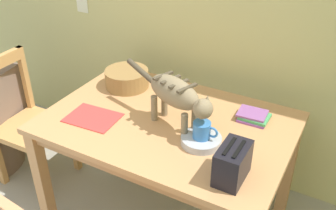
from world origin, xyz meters
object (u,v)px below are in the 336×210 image
dining_table (168,133)px  saucer_bowl (201,140)px  wicker_basket (127,78)px  magazine (93,118)px  toaster (232,163)px  cat (177,95)px  wooden_chair_far (27,124)px  book_stack (254,116)px  coffee_mug (202,130)px

dining_table → saucer_bowl: bearing=-22.9°
dining_table → saucer_bowl: 0.29m
wicker_basket → magazine: bearing=-84.2°
magazine → toaster: bearing=-9.8°
cat → wicker_basket: size_ratio=2.23×
cat → magazine: (-0.46, -0.14, -0.20)m
cat → wooden_chair_far: (-1.14, -0.06, -0.52)m
magazine → toaster: (0.87, -0.09, 0.08)m
wooden_chair_far → book_stack: bearing=101.4°
wicker_basket → toaster: 1.04m
cat → coffee_mug: bearing=90.3°
coffee_mug → wicker_basket: 0.76m
magazine → dining_table: bearing=22.3°
book_stack → dining_table: bearing=-150.4°
book_stack → magazine: bearing=-152.1°
magazine → wicker_basket: 0.42m
dining_table → coffee_mug: size_ratio=10.21×
dining_table → cat: cat is taller
dining_table → wicker_basket: 0.50m
coffee_mug → wooden_chair_far: size_ratio=0.14×
wooden_chair_far → coffee_mug: bearing=88.2°
coffee_mug → dining_table: bearing=157.3°
wicker_basket → cat: bearing=-28.2°
dining_table → book_stack: bearing=29.6°
wicker_basket → coffee_mug: bearing=-26.0°
magazine → wicker_basket: (-0.04, 0.41, 0.06)m
magazine → book_stack: book_stack is taller
magazine → wooden_chair_far: bearing=169.2°
wooden_chair_far → toaster: bearing=81.9°
saucer_bowl → wooden_chair_far: size_ratio=0.23×
dining_table → saucer_bowl: (0.25, -0.11, 0.11)m
toaster → book_stack: bearing=97.1°
toaster → wooden_chair_far: bearing=173.3°
dining_table → cat: bearing=-29.9°
dining_table → wooden_chair_far: wooden_chair_far is taller
coffee_mug → toaster: (0.23, -0.17, 0.00)m
wooden_chair_far → cat: bearing=91.4°
coffee_mug → wicker_basket: coffee_mug is taller
book_stack → wooden_chair_far: (-1.48, -0.34, -0.33)m
coffee_mug → book_stack: 0.39m
dining_table → magazine: bearing=-154.1°
dining_table → magazine: magazine is taller
cat → coffee_mug: 0.23m
dining_table → saucer_bowl: saucer_bowl is taller
book_stack → wicker_basket: (-0.84, -0.01, 0.04)m
coffee_mug → wicker_basket: (-0.68, 0.33, -0.02)m
cat → saucer_bowl: 0.27m
magazine → wicker_basket: bearing=92.3°
coffee_mug → magazine: 0.65m
wicker_basket → wooden_chair_far: size_ratio=0.30×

